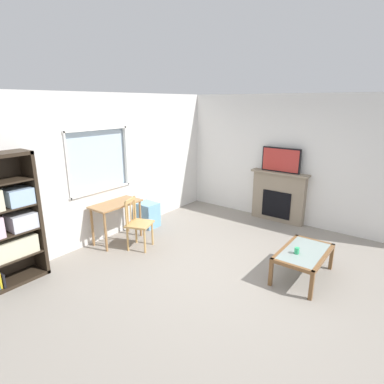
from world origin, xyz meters
name	(u,v)px	position (x,y,z in m)	size (l,w,h in m)	color
ground	(225,274)	(0.00, 0.00, -0.01)	(6.37, 6.14, 0.02)	gray
wall_back_with_window	(111,167)	(0.02, 2.57, 1.32)	(5.37, 0.15, 2.67)	silver
wall_right	(296,161)	(2.74, 0.00, 1.34)	(0.12, 5.34, 2.67)	silver
bookshelf	(3,224)	(-2.05, 2.33, 0.90)	(0.90, 0.38, 1.87)	#2D2319
desk_under_window	(116,210)	(-0.20, 2.22, 0.61)	(0.92, 0.47, 0.74)	#A37547
wooden_chair	(138,223)	(-0.17, 1.70, 0.46)	(0.54, 0.53, 0.90)	tan
plastic_drawer_unit	(148,215)	(0.64, 2.27, 0.25)	(0.35, 0.40, 0.51)	#72ADDB
fireplace	(278,196)	(2.59, 0.26, 0.55)	(0.26, 1.23, 1.09)	gray
tv	(281,160)	(2.57, 0.26, 1.35)	(0.06, 0.82, 0.51)	black
coffee_table	(304,255)	(0.61, -0.95, 0.36)	(1.04, 0.61, 0.42)	#8C9E99
sippy_cup	(297,251)	(0.47, -0.89, 0.46)	(0.07, 0.07, 0.09)	#33B770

